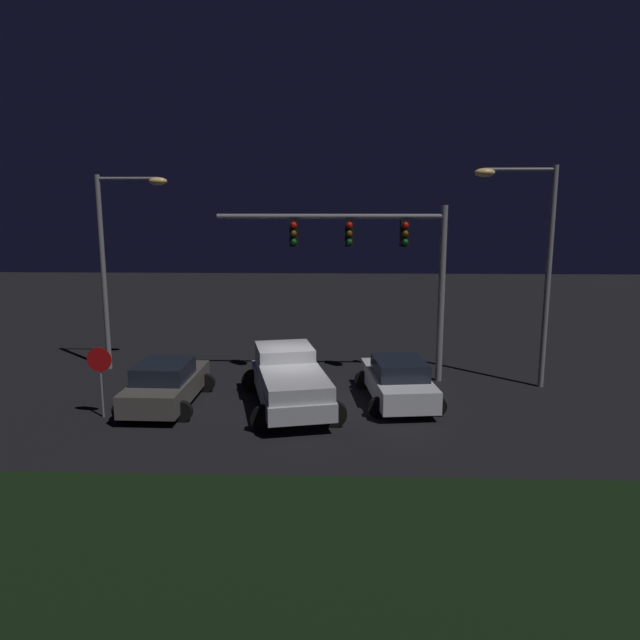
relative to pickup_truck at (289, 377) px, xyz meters
The scene contains 9 objects.
ground_plane 1.02m from the pickup_truck, 42.44° to the left, with size 80.00×80.00×0.00m, color black.
grass_median 8.42m from the pickup_truck, 88.91° to the right, with size 27.50×6.01×0.10m, color black.
pickup_truck is the anchor object (origin of this frame).
car_sedan 3.65m from the pickup_truck, ahead, with size 2.81×4.58×1.51m.
car_sedan_far 4.03m from the pickup_truck, behind, with size 2.54×4.43×1.51m.
traffic_signal_gantry 5.78m from the pickup_truck, 46.71° to the left, with size 8.32×0.56×6.50m.
street_lamp_left 9.20m from the pickup_truck, 148.01° to the left, with size 2.80×0.44×7.65m.
street_lamp_right 9.59m from the pickup_truck, 16.42° to the left, with size 2.84×0.44×7.84m.
stop_sign 5.85m from the pickup_truck, 167.70° to the right, with size 0.76×0.08×2.23m.
Camera 1 is at (1.47, -18.75, 6.41)m, focal length 33.38 mm.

